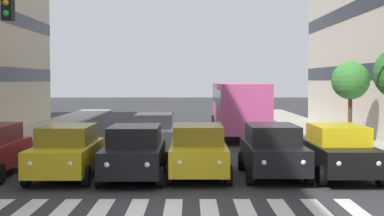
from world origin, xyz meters
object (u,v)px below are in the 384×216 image
car_4 (67,151)px  car_row2_0 (154,133)px  car_1 (273,150)px  car_3 (135,152)px  bus_behind_traffic (238,104)px  car_2 (198,150)px  car_0 (339,151)px  street_tree_2 (351,81)px

car_4 → car_row2_0: same height
car_1 → car_3: size_ratio=1.00×
car_3 → bus_behind_traffic: bearing=-108.0°
car_2 → bus_behind_traffic: bus_behind_traffic is taller
car_0 → street_tree_2: street_tree_2 is taller
car_row2_0 → car_2: bearing=106.5°
car_1 → car_3: bearing=5.3°
car_0 → car_3: same height
car_3 → street_tree_2: size_ratio=1.12×
car_2 → bus_behind_traffic: 13.87m
car_0 → car_4: (8.88, 0.05, 0.00)m
car_0 → car_row2_0: bearing=-45.0°
car_4 → street_tree_2: 15.30m
car_0 → car_row2_0: same height
street_tree_2 → car_4: bearing=38.3°
car_4 → bus_behind_traffic: bus_behind_traffic is taller
bus_behind_traffic → street_tree_2: size_ratio=2.65×
car_1 → bus_behind_traffic: bearing=-90.0°
car_1 → car_2: size_ratio=1.00×
car_row2_0 → bus_behind_traffic: bearing=-120.7°
car_3 → car_row2_0: (-0.19, -6.65, 0.00)m
car_0 → car_4: same height
car_0 → car_2: same height
car_2 → bus_behind_traffic: size_ratio=0.42×
car_2 → car_4: same height
car_1 → street_tree_2: bearing=-119.4°
car_3 → bus_behind_traffic: (-4.53, -13.95, 0.97)m
bus_behind_traffic → street_tree_2: (-5.13, 4.44, 1.30)m
car_1 → car_2: same height
car_3 → car_4: bearing=-3.5°
car_1 → car_row2_0: (4.34, -6.22, 0.00)m
car_1 → car_2: 2.47m
bus_behind_traffic → street_tree_2: bearing=139.1°
car_1 → car_row2_0: bearing=-55.1°
car_4 → street_tree_2: bearing=-141.7°
car_2 → bus_behind_traffic: bearing=-100.3°
car_1 → car_4: (6.75, 0.28, 0.00)m
car_0 → car_1: same height
car_2 → car_row2_0: (1.87, -6.31, 0.00)m
bus_behind_traffic → street_tree_2: street_tree_2 is taller
car_4 → car_2: bearing=-177.3°
car_3 → car_1: bearing=-174.7°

